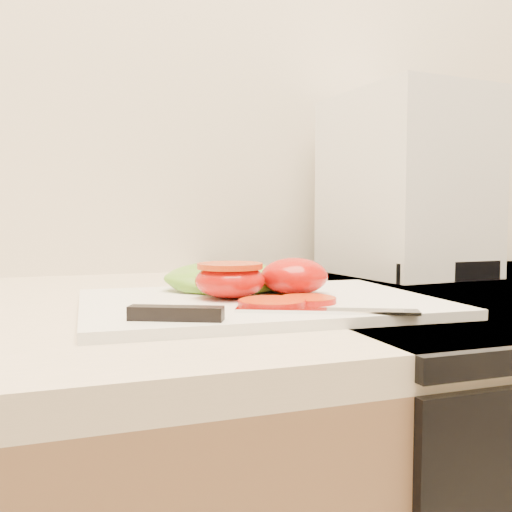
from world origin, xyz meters
name	(u,v)px	position (x,y,z in m)	size (l,w,h in m)	color
cutting_board	(259,303)	(0.14, 1.58, 0.94)	(0.37, 0.27, 0.01)	white
tomato_half_dome	(294,276)	(0.18, 1.60, 0.96)	(0.08, 0.08, 0.04)	red
tomato_half_cut	(230,279)	(0.11, 1.60, 0.96)	(0.08, 0.08, 0.04)	red
tomato_slice_0	(272,303)	(0.13, 1.53, 0.94)	(0.06, 0.06, 0.01)	#CA5119
tomato_slice_1	(307,300)	(0.17, 1.54, 0.94)	(0.06, 0.06, 0.01)	#CA5119
lettuce_leaf_0	(228,278)	(0.13, 1.66, 0.95)	(0.15, 0.10, 0.03)	#67B02E
lettuce_leaf_1	(263,279)	(0.17, 1.66, 0.95)	(0.11, 0.08, 0.02)	#67B02E
knife	(238,312)	(0.08, 1.48, 0.94)	(0.26, 0.09, 0.01)	silver
appliance	(405,185)	(0.49, 1.83, 1.08)	(0.20, 0.25, 0.30)	white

